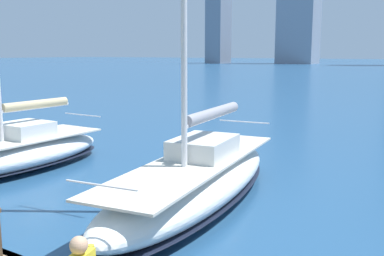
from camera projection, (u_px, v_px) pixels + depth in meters
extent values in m
cube|color=#8791A1|center=(299.00, 3.00, 164.56)|extent=(13.82, 10.49, 44.00)
cube|color=gray|center=(218.00, 32.00, 173.71)|extent=(6.75, 9.10, 24.30)
ellipsoid|color=white|center=(195.00, 184.00, 12.59)|extent=(3.73, 9.74, 1.22)
ellipsoid|color=black|center=(195.00, 195.00, 12.65)|extent=(3.75, 9.79, 0.10)
cube|color=beige|center=(195.00, 162.00, 12.48)|extent=(3.13, 8.55, 0.06)
cube|color=silver|center=(204.00, 147.00, 12.94)|extent=(1.76, 2.27, 0.55)
cylinder|color=silver|center=(213.00, 117.00, 13.45)|extent=(0.64, 3.97, 0.12)
cylinder|color=gray|center=(213.00, 113.00, 13.43)|extent=(0.80, 3.68, 0.32)
cylinder|color=silver|center=(101.00, 185.00, 8.48)|extent=(1.61, 0.25, 0.04)
cylinder|color=silver|center=(244.00, 122.00, 16.22)|extent=(1.86, 0.29, 0.04)
ellipsoid|color=silver|center=(16.00, 155.00, 16.49)|extent=(2.78, 7.43, 1.07)
ellipsoid|color=black|center=(17.00, 162.00, 16.54)|extent=(2.79, 7.47, 0.10)
cube|color=beige|center=(15.00, 140.00, 16.40)|extent=(2.28, 6.54, 0.06)
cube|color=silver|center=(25.00, 130.00, 16.72)|extent=(1.66, 1.64, 0.55)
cylinder|color=silver|center=(36.00, 107.00, 17.05)|extent=(0.12, 3.12, 0.12)
cylinder|color=#C6B284|center=(36.00, 104.00, 17.03)|extent=(0.32, 2.87, 0.32)
cylinder|color=silver|center=(82.00, 115.00, 19.10)|extent=(2.08, 0.04, 0.04)
sphere|color=tan|center=(79.00, 245.00, 5.11)|extent=(0.21, 0.21, 0.21)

